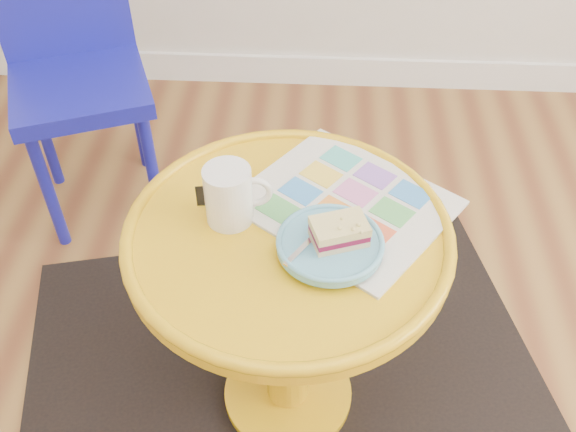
# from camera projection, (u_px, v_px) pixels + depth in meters

# --- Properties ---
(room_walls) EXTENTS (4.00, 4.00, 4.00)m
(room_walls) POSITION_uv_depth(u_px,v_px,m) (43.00, 238.00, 1.92)
(room_walls) COLOR silver
(room_walls) RESTS_ON ground
(rug) EXTENTS (1.52, 1.37, 0.01)m
(rug) POSITION_uv_depth(u_px,v_px,m) (288.00, 395.00, 1.61)
(rug) COLOR black
(rug) RESTS_ON ground
(side_table) EXTENTS (0.62, 0.62, 0.59)m
(side_table) POSITION_uv_depth(u_px,v_px,m) (288.00, 288.00, 1.32)
(side_table) COLOR gold
(side_table) RESTS_ON ground
(chair) EXTENTS (0.49, 0.49, 0.85)m
(chair) POSITION_uv_depth(u_px,v_px,m) (73.00, 59.00, 1.84)
(chair) COLOR #181AA1
(chair) RESTS_ON ground
(newspaper) EXTENTS (0.49, 0.47, 0.01)m
(newspaper) POSITION_uv_depth(u_px,v_px,m) (345.00, 203.00, 1.25)
(newspaper) COLOR silver
(newspaper) RESTS_ON side_table
(mug) EXTENTS (0.13, 0.09, 0.12)m
(mug) POSITION_uv_depth(u_px,v_px,m) (230.00, 194.00, 1.18)
(mug) COLOR white
(mug) RESTS_ON side_table
(plate) EXTENTS (0.19, 0.19, 0.02)m
(plate) POSITION_uv_depth(u_px,v_px,m) (330.00, 245.00, 1.15)
(plate) COLOR #5EA8C7
(plate) RESTS_ON newspaper
(cake_slice) EXTENTS (0.11, 0.09, 0.04)m
(cake_slice) POSITION_uv_depth(u_px,v_px,m) (339.00, 231.00, 1.13)
(cake_slice) COLOR #D3BC8C
(cake_slice) RESTS_ON plate
(fork) EXTENTS (0.09, 0.13, 0.00)m
(fork) POSITION_uv_depth(u_px,v_px,m) (312.00, 239.00, 1.15)
(fork) COLOR silver
(fork) RESTS_ON plate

